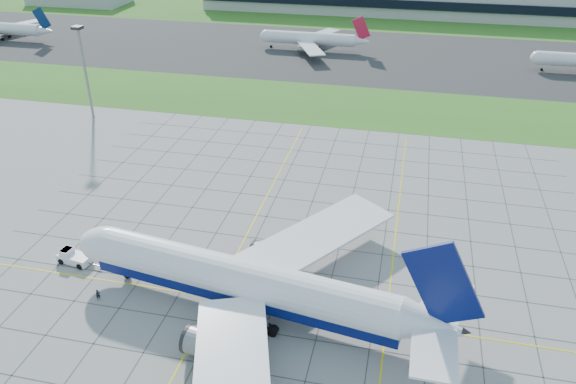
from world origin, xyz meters
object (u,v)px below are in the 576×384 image
Objects in this scene: airliner at (246,282)px; crew_near at (98,295)px; light_mast at (83,61)px; crew_far at (412,363)px; pushback_tug at (73,257)px; distant_jet_1 at (311,38)px.

airliner is 33.60× the size of crew_near.
crew_far is at bearing -39.27° from light_mast.
crew_near is at bearing -166.76° from crew_far.
light_mast is at bearing 125.45° from pushback_tug.
light_mast reaches higher than pushback_tug.
airliner reaches higher than crew_far.
crew_far is (50.42, -3.61, -0.01)m from crew_near.
distant_jet_1 is (15.52, 146.02, 3.40)m from pushback_tug.
crew_near is 0.05× the size of distant_jet_1.
crew_near reaches higher than crew_far.
airliner is at bearing -46.15° from light_mast.
pushback_tug is 4.58× the size of crew_near.
crew_far is (26.02, -6.51, -4.67)m from airliner.
distant_jet_1 is (-44.38, 157.96, 3.52)m from crew_far.
distant_jet_1 is at bearing 43.68° from crew_near.
airliner is at bearing -176.70° from crew_far.
crew_far is at bearing -74.31° from distant_jet_1.
distant_jet_1 is at bearing 123.03° from crew_far.
airliner is 152.56m from distant_jet_1.
pushback_tug is 4.62× the size of crew_far.
pushback_tug reaches higher than crew_far.
pushback_tug is at bearing -96.07° from distant_jet_1.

